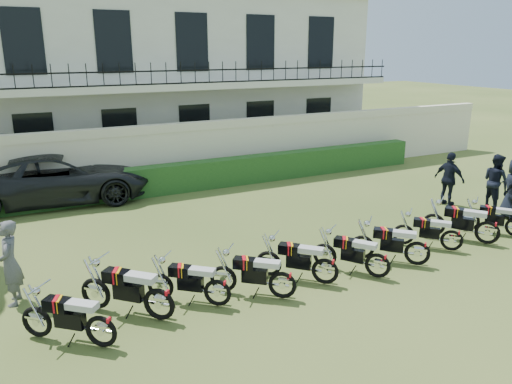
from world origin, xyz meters
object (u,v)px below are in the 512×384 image
motorcycle_2 (217,286)px  officer_4 (495,181)px  officer_5 (449,179)px  motorcycle_8 (488,227)px  motorcycle_3 (283,279)px  motorcycle_5 (378,260)px  inspector (10,263)px  motorcycle_0 (101,324)px  suv (57,178)px  motorcycle_4 (325,265)px  motorcycle_1 (159,296)px  motorcycle_7 (452,235)px  motorcycle_6 (418,248)px

motorcycle_2 → officer_4: size_ratio=0.81×
officer_5 → motorcycle_8: bearing=137.0°
motorcycle_3 → motorcycle_5: motorcycle_3 is taller
motorcycle_3 → inspector: inspector is taller
motorcycle_0 → motorcycle_8: size_ratio=0.89×
motorcycle_5 → suv: 10.79m
motorcycle_4 → suv: (-4.40, 8.95, 0.35)m
motorcycle_1 → motorcycle_7: (7.44, -0.07, -0.08)m
motorcycle_1 → motorcycle_3: motorcycle_1 is taller
motorcycle_2 → motorcycle_6: motorcycle_6 is taller
motorcycle_7 → inspector: bearing=126.0°
motorcycle_4 → motorcycle_6: 2.46m
motorcycle_4 → motorcycle_7: motorcycle_4 is taller
motorcycle_5 → inspector: inspector is taller
motorcycle_5 → motorcycle_3: bearing=141.2°
motorcycle_0 → motorcycle_7: motorcycle_0 is taller
motorcycle_2 → motorcycle_4: bearing=-53.5°
motorcycle_8 → officer_5: 3.43m
motorcycle_1 → motorcycle_6: bearing=-48.4°
motorcycle_5 → motorcycle_6: 1.26m
motorcycle_7 → motorcycle_5: bearing=145.4°
suv → inspector: (-1.56, -6.81, 0.05)m
motorcycle_1 → motorcycle_2: motorcycle_1 is taller
motorcycle_5 → motorcycle_7: motorcycle_5 is taller
inspector → officer_5: officer_5 is taller
motorcycle_2 → officer_5: officer_5 is taller
motorcycle_4 → suv: size_ratio=0.23×
motorcycle_0 → motorcycle_3: (3.57, 0.11, -0.00)m
motorcycle_2 → suv: size_ratio=0.24×
motorcycle_2 → motorcycle_7: bearing=-50.2°
motorcycle_2 → motorcycle_6: (4.87, -0.33, 0.02)m
officer_4 → motorcycle_8: bearing=133.3°
motorcycle_2 → motorcycle_5: bearing=-56.4°
motorcycle_0 → motorcycle_8: (9.71, 0.24, 0.03)m
motorcycle_7 → motorcycle_8: bearing=-47.2°
motorcycle_2 → officer_4: (10.27, 1.92, 0.42)m
motorcycle_2 → motorcycle_3: (1.28, -0.31, 0.01)m
motorcycle_1 → motorcycle_4: size_ratio=1.09×
motorcycle_7 → officer_5: size_ratio=0.76×
suv → motorcycle_2: bearing=-162.7°
motorcycle_6 → officer_4: (5.40, 2.26, 0.40)m
motorcycle_1 → motorcycle_2: size_ratio=1.07×
motorcycle_2 → motorcycle_8: (7.43, -0.17, 0.05)m
motorcycle_0 → motorcycle_3: 3.57m
suv → officer_5: officer_5 is taller
motorcycle_0 → motorcycle_4: bearing=-46.0°
motorcycle_7 → suv: (-8.26, 8.85, 0.38)m
motorcycle_0 → motorcycle_4: size_ratio=1.05×
inspector → officer_4: bearing=100.7°
motorcycle_8 → officer_5: size_ratio=0.94×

